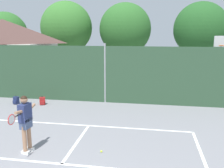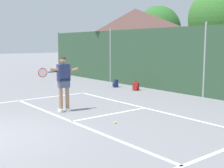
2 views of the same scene
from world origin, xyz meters
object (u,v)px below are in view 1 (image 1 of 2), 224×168
tennis_player (25,119)px  backpack_red (42,101)px  tennis_ball (101,151)px  basketball_hoop (221,58)px  backpack_navy (16,100)px

tennis_player → backpack_red: tennis_player is taller
tennis_ball → backpack_red: size_ratio=0.14×
basketball_hoop → backpack_red: size_ratio=7.67×
basketball_hoop → backpack_navy: basketball_hoop is taller
tennis_ball → backpack_navy: 7.18m
backpack_red → tennis_player: bearing=-69.8°
basketball_hoop → tennis_player: size_ratio=1.91×
basketball_hoop → tennis_player: 11.07m
tennis_player → tennis_ball: (2.31, 0.39, -1.08)m
tennis_player → tennis_ball: 2.58m
tennis_player → backpack_navy: bearing=123.8°
basketball_hoop → tennis_player: (-7.59, -7.97, -1.20)m
backpack_navy → tennis_ball: bearing=-38.9°
backpack_navy → backpack_red: same height
tennis_player → backpack_navy: 5.96m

